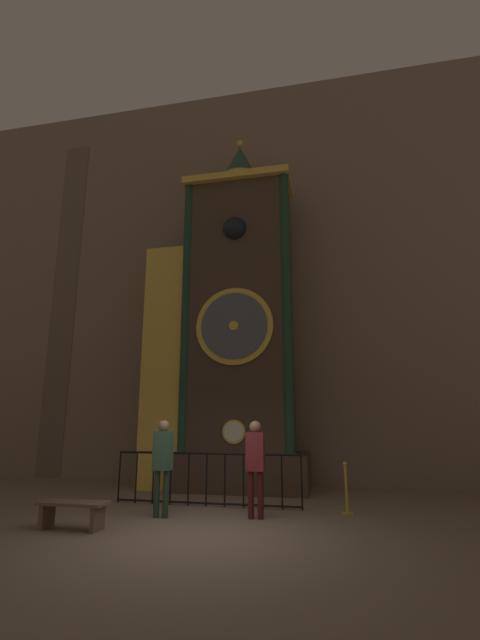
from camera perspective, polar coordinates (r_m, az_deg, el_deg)
ground_plane at (r=7.53m, az=-5.72°, el=-26.80°), size 28.00×28.00×0.00m
cathedral_back_wall at (r=13.61m, az=1.74°, el=6.86°), size 24.00×0.32×12.86m
clock_tower at (r=11.97m, az=-1.82°, el=-1.15°), size 4.42×1.79×10.20m
railing_fence at (r=9.74m, az=-4.49°, el=-20.08°), size 4.07×0.05×1.09m
visitor_near at (r=8.73m, az=-10.27°, el=-17.63°), size 0.36×0.26×1.77m
visitor_far at (r=8.50m, az=2.06°, el=-17.97°), size 0.34×0.22×1.76m
stanchion_post at (r=9.33m, az=14.04°, el=-21.87°), size 0.28×0.28×0.96m
visitor_bench at (r=8.33m, az=-21.44°, el=-22.50°), size 1.18×0.40×0.44m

